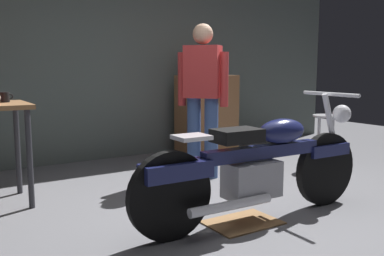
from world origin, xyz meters
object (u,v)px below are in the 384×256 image
(mug_black_matte, at_px, (5,97))
(shop_stool, at_px, (326,127))
(person_standing, at_px, (203,94))
(motorcycle, at_px, (259,165))
(wooden_dresser, at_px, (207,115))

(mug_black_matte, bearing_deg, shop_stool, -10.71)
(person_standing, distance_m, shop_stool, 1.62)
(motorcycle, height_order, person_standing, person_standing)
(person_standing, relative_size, mug_black_matte, 14.91)
(wooden_dresser, bearing_deg, shop_stool, -63.52)
(shop_stool, relative_size, mug_black_matte, 5.72)
(person_standing, relative_size, wooden_dresser, 1.52)
(shop_stool, height_order, wooden_dresser, wooden_dresser)
(person_standing, height_order, mug_black_matte, person_standing)
(wooden_dresser, distance_m, mug_black_matte, 2.88)
(motorcycle, xyz_separation_m, wooden_dresser, (1.17, 2.43, 0.10))
(person_standing, distance_m, mug_black_matte, 1.97)
(person_standing, xyz_separation_m, mug_black_matte, (-1.96, 0.24, 0.02))
(person_standing, height_order, shop_stool, person_standing)
(person_standing, distance_m, wooden_dresser, 1.36)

